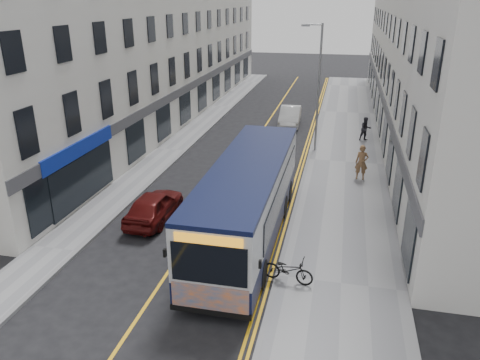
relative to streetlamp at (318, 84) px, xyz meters
The scene contains 17 objects.
ground 15.25m from the streetlamp, 106.58° to the right, with size 140.00×140.00×0.00m, color black.
pavement_east 5.20m from the streetlamp, 43.87° to the right, with size 4.50×64.00×0.12m, color gray.
pavement_west 10.33m from the streetlamp, 167.70° to the right, with size 2.00×64.00×0.12m, color gray.
kerb_east 4.76m from the streetlamp, 94.85° to the right, with size 0.18×64.00×0.13m, color slate.
kerb_west 9.45m from the streetlamp, 166.24° to the right, with size 0.18×64.00×0.13m, color slate.
road_centre_line 6.37m from the streetlamp, 154.37° to the right, with size 0.12×64.00×0.01m, color yellow.
road_dbl_yellow_inner 4.85m from the streetlamp, 107.21° to the right, with size 0.10×64.00×0.01m, color yellow.
road_dbl_yellow_outer 4.83m from the streetlamp, 101.85° to the right, with size 0.10×64.00×0.01m, color yellow.
terrace_east 10.35m from the streetlamp, 43.68° to the left, with size 6.00×46.00×13.00m, color silver.
terrace_west 15.06m from the streetlamp, 152.01° to the left, with size 6.00×46.00×13.00m, color silver.
streetlamp is the anchor object (origin of this frame).
city_bus 12.84m from the streetlamp, 98.40° to the right, with size 2.67×11.45×3.33m.
bicycle 15.97m from the streetlamp, 89.15° to the right, with size 0.63×1.82×0.95m, color black.
pedestrian_near 6.48m from the streetlamp, 58.77° to the right, with size 0.70×0.46×1.91m, color brown.
pedestrian_far 5.56m from the streetlamp, 40.90° to the left, with size 0.80×0.62×1.64m, color #232227.
car_white 7.64m from the streetlamp, 110.28° to the left, with size 1.53×4.38×1.44m, color silver.
car_maroon 13.82m from the streetlamp, 118.28° to the right, with size 1.61×4.00×1.36m, color #540F0E.
Camera 1 is at (5.81, -15.57, 9.50)m, focal length 35.00 mm.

